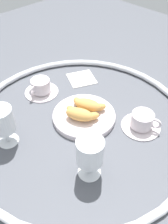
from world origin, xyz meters
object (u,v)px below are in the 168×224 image
(croissant_small, at_px, (88,105))
(juice_glass_right, at_px, (90,152))
(coffee_cup_far, at_px, (142,122))
(folded_napkin, at_px, (82,78))
(juice_glass_left, at_px, (2,121))
(croissant_large, at_px, (80,114))
(coffee_cup_near, at_px, (41,87))
(pastry_plate, at_px, (84,116))

(croissant_small, distance_m, juice_glass_right, 0.26)
(coffee_cup_far, xyz_separation_m, juice_glass_right, (-0.00, -0.26, 0.07))
(croissant_small, bearing_deg, folded_napkin, 141.70)
(croissant_small, xyz_separation_m, juice_glass_left, (-0.09, -0.28, 0.05))
(croissant_large, xyz_separation_m, coffee_cup_near, (-0.23, 0.00, -0.01))
(croissant_small, bearing_deg, juice_glass_right, -44.54)
(croissant_small, height_order, coffee_cup_far, croissant_small)
(coffee_cup_near, relative_size, coffee_cup_far, 1.00)
(croissant_small, relative_size, juice_glass_left, 0.89)
(croissant_small, bearing_deg, juice_glass_left, -107.69)
(croissant_large, relative_size, coffee_cup_near, 0.91)
(juice_glass_right, bearing_deg, coffee_cup_far, 89.94)
(folded_napkin, bearing_deg, coffee_cup_near, -104.57)
(croissant_large, relative_size, folded_napkin, 1.12)
(pastry_plate, distance_m, juice_glass_left, 0.28)
(croissant_small, xyz_separation_m, coffee_cup_far, (0.18, 0.08, -0.01))
(pastry_plate, relative_size, juice_glass_left, 1.62)
(coffee_cup_near, distance_m, folded_napkin, 0.19)
(croissant_small, xyz_separation_m, juice_glass_right, (0.18, -0.18, 0.05))
(coffee_cup_near, relative_size, juice_glass_left, 0.97)
(juice_glass_left, relative_size, folded_napkin, 1.27)
(coffee_cup_near, height_order, juice_glass_left, juice_glass_left)
(pastry_plate, relative_size, juice_glass_right, 1.62)
(pastry_plate, distance_m, coffee_cup_near, 0.23)
(pastry_plate, height_order, folded_napkin, pastry_plate)
(coffee_cup_far, relative_size, juice_glass_left, 0.97)
(croissant_small, bearing_deg, pastry_plate, -72.64)
(croissant_large, bearing_deg, pastry_plate, 105.19)
(croissant_small, distance_m, juice_glass_left, 0.30)
(coffee_cup_near, bearing_deg, croissant_small, 12.51)
(pastry_plate, height_order, croissant_large, croissant_large)
(coffee_cup_far, bearing_deg, folded_napkin, 171.26)
(pastry_plate, relative_size, folded_napkin, 2.06)
(juice_glass_left, height_order, folded_napkin, juice_glass_left)
(coffee_cup_near, relative_size, juice_glass_right, 0.97)
(croissant_large, relative_size, juice_glass_left, 0.88)
(pastry_plate, relative_size, croissant_small, 1.83)
(juice_glass_left, xyz_separation_m, juice_glass_right, (0.27, 0.10, 0.00))
(juice_glass_left, distance_m, folded_napkin, 0.43)
(croissant_small, xyz_separation_m, coffee_cup_near, (-0.22, -0.05, -0.01))
(croissant_small, xyz_separation_m, folded_napkin, (-0.17, 0.13, -0.04))
(coffee_cup_near, distance_m, coffee_cup_far, 0.42)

